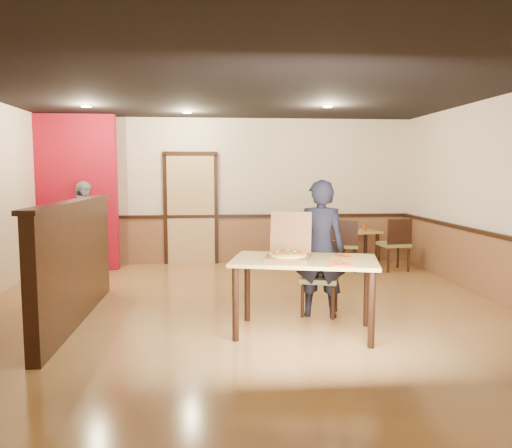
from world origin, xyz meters
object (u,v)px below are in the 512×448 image
Objects in this scene: side_chair_right at (395,242)px; side_table at (360,239)px; side_chair_left at (345,243)px; diner at (320,249)px; diner_chair at (321,274)px; main_table at (304,269)px; pizza_box at (288,253)px; passerby at (83,228)px; condiment at (365,227)px.

side_table is at bearing -60.35° from side_chair_right.
side_chair_left is 0.77m from side_table.
diner is at bearing 84.13° from side_chair_left.
diner_chair is at bearing 46.16° from side_chair_right.
pizza_box is (-0.17, 0.04, 0.17)m from main_table.
pizza_box is at bearing -115.32° from passerby.
passerby is at bearing -25.39° from diner.
main_table is 11.68× the size of condiment.
diner_chair is 0.98m from pizza_box.
pizza_box is (3.07, -3.46, 0.09)m from passerby.
condiment is (-0.42, 0.48, 0.22)m from side_chair_right.
passerby is at bearing 146.37° from main_table.
side_table is at bearing 84.70° from diner_chair.
condiment is (2.02, 3.75, -0.16)m from pizza_box.
pizza_box reaches higher than side_chair_right.
diner_chair is at bearing 70.14° from pizza_box.
side_chair_left is (0.99, 2.54, 0.01)m from diner_chair.
pizza_box is at bearing 80.37° from side_chair_left.
diner is 3.51m from condiment.
passerby is (-3.24, 3.50, 0.09)m from main_table.
main_table is 3.58m from side_chair_left.
side_chair_right reaches higher than side_table.
side_table is 3.64m from diner.
diner reaches higher than side_chair_right.
side_chair_right is 5.51m from passerby.
diner_chair is at bearing 83.87° from side_chair_left.
side_chair_right is 0.67m from condiment.
diner_chair is at bearing -116.38° from condiment.
condiment is at bearing -63.60° from passerby.
diner is at bearing -114.42° from side_table.
side_chair_left is 0.93m from side_chair_right.
side_table is 4.39m from pizza_box.
pizza_box is (-0.52, -0.73, 0.40)m from diner_chair.
diner is 11.43× the size of condiment.
side_chair_right reaches higher than condiment.
passerby is at bearing 12.88° from side_chair_left.
main_table is at bearing 83.17° from side_chair_left.
diner_chair is at bearing 79.37° from main_table.
main_table is at bearing -114.65° from side_table.
side_table is (-0.46, 0.62, -0.02)m from side_chair_right.
diner_chair is at bearing -114.76° from side_table.
passerby reaches higher than diner_chair.
pizza_box reaches higher than condiment.
condiment is at bearing -121.87° from side_chair_left.
side_chair_left is 6.34× the size of condiment.
side_table is 4.91× the size of condiment.
diner reaches higher than condiment.
main_table is 1.89× the size of diner_chair.
diner_chair is 2.73m from side_chair_left.
diner reaches higher than side_table.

